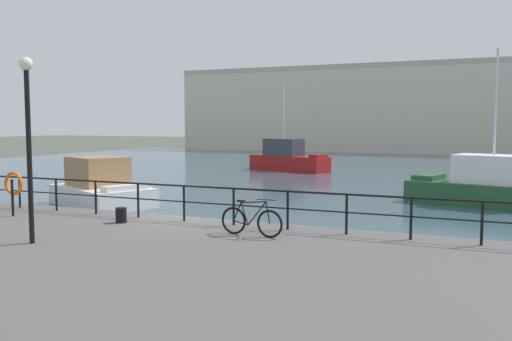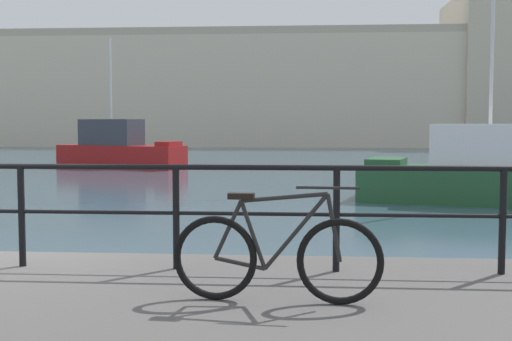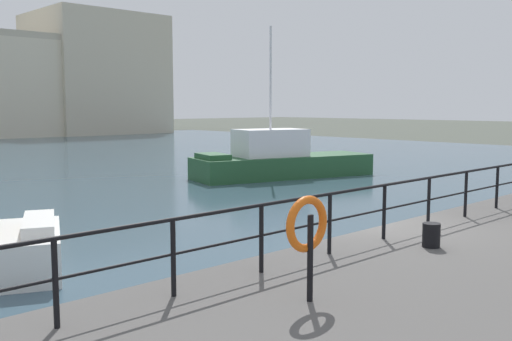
{
  "view_description": "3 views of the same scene",
  "coord_description": "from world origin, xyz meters",
  "px_view_note": "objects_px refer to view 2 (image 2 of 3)",
  "views": [
    {
      "loc": [
        8.95,
        -14.69,
        3.77
      ],
      "look_at": [
        0.74,
        4.14,
        2.01
      ],
      "focal_mm": 38.6,
      "sensor_mm": 36.0,
      "label": 1
    },
    {
      "loc": [
        3.5,
        -7.39,
        2.38
      ],
      "look_at": [
        2.62,
        4.35,
        1.52
      ],
      "focal_mm": 46.34,
      "sensor_mm": 36.0,
      "label": 2
    },
    {
      "loc": [
        -10.33,
        -6.99,
        3.43
      ],
      "look_at": [
        2.46,
        6.62,
        1.33
      ],
      "focal_mm": 40.35,
      "sensor_mm": 36.0,
      "label": 3
    }
  ],
  "objects_px": {
    "parked_bicycle": "(276,256)",
    "harbor_building": "(334,88)",
    "moored_blue_motorboat": "(118,149)",
    "moored_white_yacht": "(507,175)"
  },
  "relations": [
    {
      "from": "harbor_building",
      "to": "parked_bicycle",
      "type": "xyz_separation_m",
      "value": [
        -3.08,
        -62.36,
        -4.57
      ]
    },
    {
      "from": "harbor_building",
      "to": "moored_blue_motorboat",
      "type": "height_order",
      "value": "harbor_building"
    },
    {
      "from": "parked_bicycle",
      "to": "harbor_building",
      "type": "bearing_deg",
      "value": 91.18
    },
    {
      "from": "harbor_building",
      "to": "moored_white_yacht",
      "type": "relative_size",
      "value": 7.01
    },
    {
      "from": "moored_white_yacht",
      "to": "moored_blue_motorboat",
      "type": "height_order",
      "value": "moored_white_yacht"
    },
    {
      "from": "moored_blue_motorboat",
      "to": "parked_bicycle",
      "type": "height_order",
      "value": "moored_blue_motorboat"
    },
    {
      "from": "moored_white_yacht",
      "to": "parked_bicycle",
      "type": "distance_m",
      "value": 15.55
    },
    {
      "from": "harbor_building",
      "to": "moored_blue_motorboat",
      "type": "relative_size",
      "value": 8.9
    },
    {
      "from": "moored_blue_motorboat",
      "to": "parked_bicycle",
      "type": "relative_size",
      "value": 4.12
    },
    {
      "from": "moored_blue_motorboat",
      "to": "parked_bicycle",
      "type": "distance_m",
      "value": 30.09
    }
  ]
}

